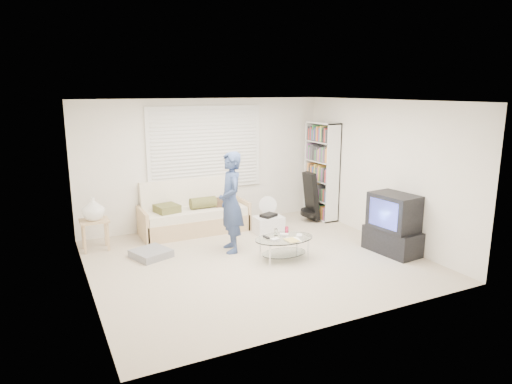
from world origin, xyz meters
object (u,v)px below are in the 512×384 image
bookshelf (321,171)px  tv_unit (393,225)px  futon_sofa (194,215)px  coffee_table (284,242)px

bookshelf → tv_unit: bearing=-93.1°
futon_sofa → bookshelf: bearing=-5.3°
tv_unit → coffee_table: bearing=163.7°
tv_unit → coffee_table: 1.85m
futon_sofa → coffee_table: futon_sofa is taller
futon_sofa → bookshelf: (2.71, -0.25, 0.68)m
futon_sofa → bookshelf: size_ratio=1.00×
futon_sofa → coffee_table: 2.20m
futon_sofa → coffee_table: (0.82, -2.04, -0.03)m
bookshelf → tv_unit: (-0.13, -2.30, -0.52)m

